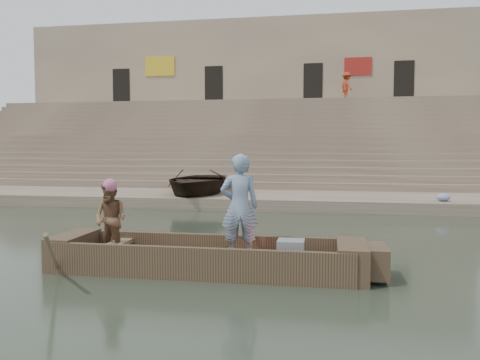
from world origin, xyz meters
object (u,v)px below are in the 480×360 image
(television, at_px, (290,251))
(main_rowboat, at_px, (206,265))
(standing_man, at_px, (239,207))
(beached_rowboat, at_px, (197,181))
(rowing_man, at_px, (111,219))
(pedestrian, at_px, (347,86))

(television, bearing_deg, main_rowboat, 180.00)
(standing_man, bearing_deg, television, 156.78)
(main_rowboat, distance_m, beached_rowboat, 10.32)
(standing_man, distance_m, television, 1.20)
(standing_man, bearing_deg, rowing_man, -8.96)
(beached_rowboat, bearing_deg, television, -67.53)
(standing_man, height_order, rowing_man, standing_man)
(rowing_man, distance_m, pedestrian, 25.86)
(main_rowboat, height_order, rowing_man, rowing_man)
(standing_man, height_order, beached_rowboat, standing_man)
(television, relative_size, pedestrian, 0.25)
(pedestrian, bearing_deg, standing_man, 150.29)
(standing_man, relative_size, beached_rowboat, 0.41)
(television, bearing_deg, rowing_man, 179.67)
(beached_rowboat, xyz_separation_m, pedestrian, (6.16, 14.92, 5.27))
(main_rowboat, height_order, television, television)
(main_rowboat, relative_size, rowing_man, 3.69)
(standing_man, distance_m, beached_rowboat, 10.31)
(beached_rowboat, height_order, pedestrian, pedestrian)
(television, xyz_separation_m, pedestrian, (1.83, 24.81, 5.72))
(main_rowboat, xyz_separation_m, television, (1.51, -0.00, 0.31))
(television, height_order, beached_rowboat, beached_rowboat)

